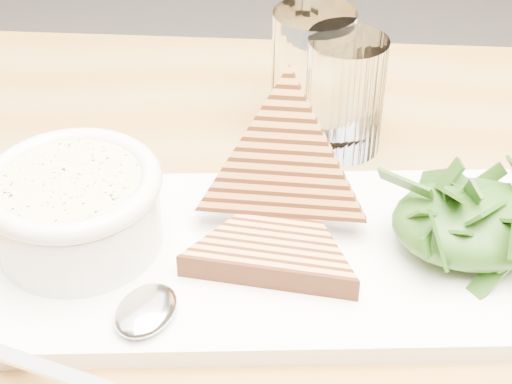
{
  "coord_description": "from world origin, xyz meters",
  "views": [
    {
      "loc": [
        -0.14,
        -0.39,
        1.11
      ],
      "look_at": [
        -0.12,
        0.03,
        0.78
      ],
      "focal_mm": 55.0,
      "sensor_mm": 36.0,
      "label": 1
    }
  ],
  "objects_px": {
    "soup_bowl": "(77,217)",
    "glass_far": "(312,71)",
    "table_top": "(336,330)",
    "platter": "(257,257)",
    "glass_near": "(345,95)"
  },
  "relations": [
    {
      "from": "soup_bowl",
      "to": "glass_far",
      "type": "xyz_separation_m",
      "value": [
        0.18,
        0.17,
        0.02
      ]
    },
    {
      "from": "soup_bowl",
      "to": "glass_far",
      "type": "height_order",
      "value": "glass_far"
    },
    {
      "from": "table_top",
      "to": "platter",
      "type": "xyz_separation_m",
      "value": [
        -0.05,
        0.05,
        0.03
      ]
    },
    {
      "from": "soup_bowl",
      "to": "glass_far",
      "type": "bearing_deg",
      "value": 43.75
    },
    {
      "from": "glass_far",
      "to": "platter",
      "type": "bearing_deg",
      "value": -106.56
    },
    {
      "from": "glass_near",
      "to": "table_top",
      "type": "bearing_deg",
      "value": -97.73
    },
    {
      "from": "table_top",
      "to": "platter",
      "type": "relative_size",
      "value": 2.89
    },
    {
      "from": "platter",
      "to": "soup_bowl",
      "type": "distance_m",
      "value": 0.13
    },
    {
      "from": "soup_bowl",
      "to": "glass_far",
      "type": "distance_m",
      "value": 0.25
    },
    {
      "from": "platter",
      "to": "soup_bowl",
      "type": "bearing_deg",
      "value": 173.81
    },
    {
      "from": "table_top",
      "to": "glass_near",
      "type": "relative_size",
      "value": 11.82
    },
    {
      "from": "glass_near",
      "to": "glass_far",
      "type": "height_order",
      "value": "glass_far"
    },
    {
      "from": "glass_far",
      "to": "soup_bowl",
      "type": "bearing_deg",
      "value": -136.25
    },
    {
      "from": "glass_near",
      "to": "soup_bowl",
      "type": "bearing_deg",
      "value": -146.14
    },
    {
      "from": "platter",
      "to": "glass_near",
      "type": "bearing_deg",
      "value": 62.25
    }
  ]
}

